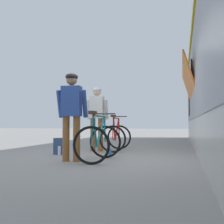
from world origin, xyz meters
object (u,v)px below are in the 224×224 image
at_px(cyclist_far_in_white, 97,113).
at_px(water_bottle_near_the_bikes, 110,153).
at_px(cyclist_near_in_blue, 72,108).
at_px(bicycle_near_teal, 99,141).
at_px(water_bottle_by_the_backpack, 59,150).
at_px(bicycle_far_red, 116,136).
at_px(backpack_on_platform, 60,146).

height_order(cyclist_far_in_white, water_bottle_near_the_bikes, cyclist_far_in_white).
height_order(cyclist_near_in_blue, bicycle_near_teal, cyclist_near_in_blue).
distance_m(water_bottle_near_the_bikes, water_bottle_by_the_backpack, 1.28).
distance_m(cyclist_far_in_white, bicycle_far_red, 0.84).
bearing_deg(cyclist_far_in_white, bicycle_near_teal, -71.40).
bearing_deg(water_bottle_by_the_backpack, bicycle_far_red, 49.78).
bearing_deg(bicycle_near_teal, bicycle_far_red, 94.22).
xyz_separation_m(cyclist_far_in_white, bicycle_far_red, (0.51, 0.17, -0.65)).
relative_size(bicycle_far_red, water_bottle_near_the_bikes, 5.94).
height_order(cyclist_far_in_white, bicycle_far_red, cyclist_far_in_white).
relative_size(bicycle_near_teal, water_bottle_near_the_bikes, 5.81).
bearing_deg(water_bottle_near_the_bikes, bicycle_far_red, 97.72).
distance_m(backpack_on_platform, water_bottle_by_the_backpack, 0.15).
height_order(bicycle_near_teal, backpack_on_platform, bicycle_near_teal).
relative_size(cyclist_far_in_white, bicycle_far_red, 1.59).
height_order(cyclist_near_in_blue, cyclist_far_in_white, same).
bearing_deg(cyclist_far_in_white, backpack_on_platform, -121.43).
distance_m(bicycle_near_teal, backpack_on_platform, 1.62).
height_order(cyclist_far_in_white, bicycle_near_teal, cyclist_far_in_white).
xyz_separation_m(bicycle_near_teal, bicycle_far_red, (-0.16, 2.14, 0.00)).
relative_size(bicycle_near_teal, backpack_on_platform, 2.71).
xyz_separation_m(cyclist_near_in_blue, cyclist_far_in_white, (-0.14, 2.14, 0.00)).
xyz_separation_m(cyclist_far_in_white, water_bottle_by_the_backpack, (-0.59, -1.13, -0.95)).
height_order(backpack_on_platform, water_bottle_by_the_backpack, backpack_on_platform).
bearing_deg(water_bottle_by_the_backpack, cyclist_far_in_white, 62.53).
bearing_deg(water_bottle_near_the_bikes, water_bottle_by_the_backpack, 176.44).
bearing_deg(bicycle_far_red, cyclist_far_in_white, -161.96).
bearing_deg(bicycle_far_red, bicycle_near_teal, -85.78).
relative_size(backpack_on_platform, water_bottle_near_the_bikes, 2.14).
bearing_deg(cyclist_far_in_white, bicycle_far_red, 18.04).
relative_size(cyclist_near_in_blue, backpack_on_platform, 4.40).
bearing_deg(water_bottle_near_the_bikes, cyclist_far_in_white, 119.86).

